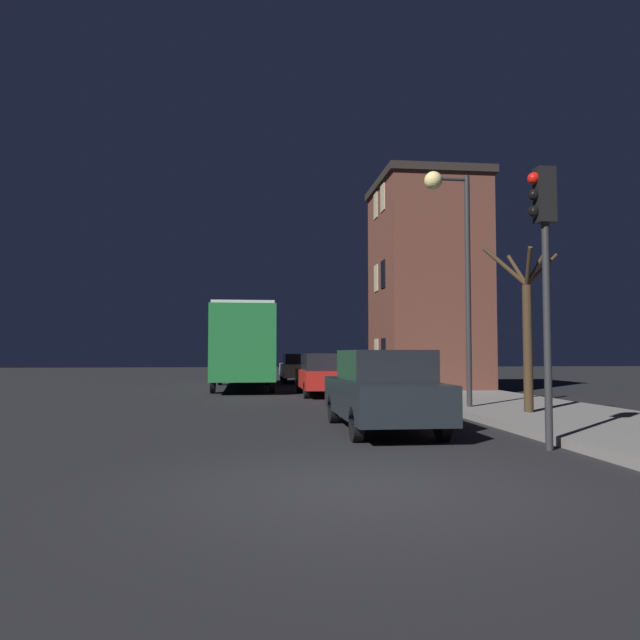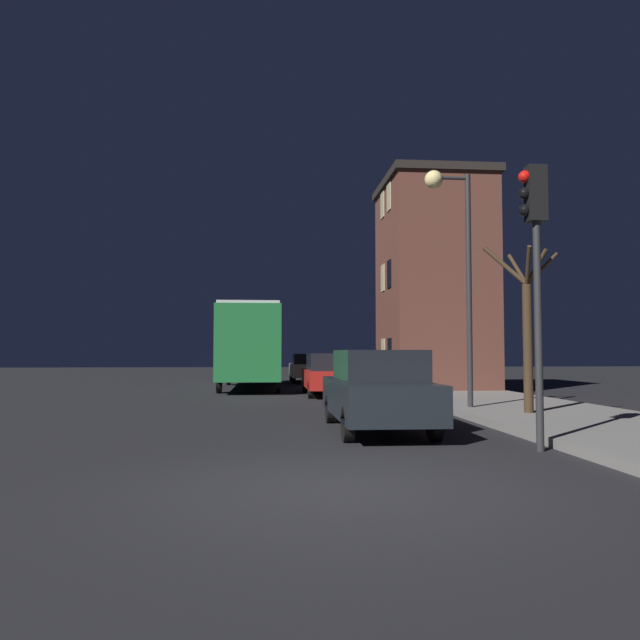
{
  "view_description": "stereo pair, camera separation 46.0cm",
  "coord_description": "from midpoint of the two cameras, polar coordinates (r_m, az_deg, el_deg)",
  "views": [
    {
      "loc": [
        -1.32,
        -7.15,
        1.54
      ],
      "look_at": [
        0.52,
        8.85,
        2.39
      ],
      "focal_mm": 35.0,
      "sensor_mm": 36.0,
      "label": 1
    },
    {
      "loc": [
        -0.87,
        -7.19,
        1.54
      ],
      "look_at": [
        0.52,
        8.85,
        2.39
      ],
      "focal_mm": 35.0,
      "sensor_mm": 36.0,
      "label": 2
    }
  ],
  "objects": [
    {
      "name": "ground_plane",
      "position": [
        7.42,
        3.79,
        -14.99
      ],
      "size": [
        120.0,
        120.0,
        0.0
      ],
      "primitive_type": "plane",
      "color": "black"
    },
    {
      "name": "brick_building",
      "position": [
        25.69,
        10.85,
        3.4
      ],
      "size": [
        4.12,
        5.15,
        8.42
      ],
      "color": "brown",
      "rests_on": "sidewalk"
    },
    {
      "name": "streetlamp",
      "position": [
        16.6,
        12.77,
        7.56
      ],
      "size": [
        1.21,
        0.47,
        6.09
      ],
      "color": "#28282B",
      "rests_on": "sidewalk"
    },
    {
      "name": "traffic_light",
      "position": [
        10.61,
        20.24,
        6.39
      ],
      "size": [
        0.43,
        0.24,
        4.53
      ],
      "color": "#28282B",
      "rests_on": "ground"
    },
    {
      "name": "bare_tree",
      "position": [
        15.32,
        19.15,
        -0.64
      ],
      "size": [
        1.5,
        1.41,
        3.96
      ],
      "color": "#382819",
      "rests_on": "sidewalk"
    },
    {
      "name": "bus",
      "position": [
        27.09,
        -5.86,
        -1.89
      ],
      "size": [
        2.44,
        9.33,
        3.45
      ],
      "color": "#1E6B33",
      "rests_on": "ground"
    },
    {
      "name": "car_near_lane",
      "position": [
        12.39,
        6.29,
        -6.35
      ],
      "size": [
        1.71,
        4.55,
        1.59
      ],
      "color": "black",
      "rests_on": "ground"
    },
    {
      "name": "car_mid_lane",
      "position": [
        22.59,
        1.41,
        -4.95
      ],
      "size": [
        1.71,
        4.65,
        1.52
      ],
      "color": "#B21E19",
      "rests_on": "ground"
    },
    {
      "name": "car_far_lane",
      "position": [
        32.57,
        -0.64,
        -4.35
      ],
      "size": [
        1.86,
        4.64,
        1.48
      ],
      "color": "beige",
      "rests_on": "ground"
    }
  ]
}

